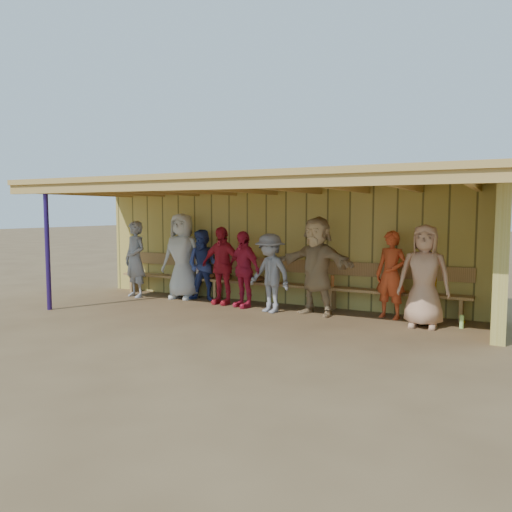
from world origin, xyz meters
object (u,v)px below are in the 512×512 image
at_px(player_a, 135,259).
at_px(player_e, 270,273).
at_px(player_d, 243,269).
at_px(player_f, 317,266).
at_px(player_b, 182,256).
at_px(player_c, 203,265).
at_px(player_h, 424,276).
at_px(bench, 273,278).
at_px(player_g, 391,275).
at_px(player_extra, 221,266).

bearing_deg(player_a, player_e, 13.73).
bearing_deg(player_d, player_f, 19.51).
distance_m(player_a, player_b, 1.09).
relative_size(player_c, player_e, 1.02).
xyz_separation_m(player_a, player_d, (2.69, 0.06, -0.09)).
relative_size(player_d, player_h, 0.90).
bearing_deg(bench, player_h, -13.62).
bearing_deg(player_f, player_g, 25.86).
relative_size(player_a, player_f, 0.93).
relative_size(player_d, bench, 0.20).
relative_size(player_e, bench, 0.20).
xyz_separation_m(player_a, player_h, (6.14, -0.12, 0.00)).
relative_size(player_f, player_extra, 1.14).
bearing_deg(player_b, player_e, -18.07).
bearing_deg(player_h, player_a, 176.65).
bearing_deg(player_e, player_b, -172.73).
bearing_deg(player_h, bench, 164.15).
height_order(player_f, player_h, player_f).
relative_size(player_b, player_g, 1.19).
height_order(player_g, bench, player_g).
height_order(player_h, bench, player_h).
xyz_separation_m(player_c, player_e, (1.79, -0.48, -0.01)).
bearing_deg(player_c, player_h, -14.84).
xyz_separation_m(player_c, player_f, (2.65, -0.30, 0.15)).
xyz_separation_m(player_e, player_f, (0.86, 0.18, 0.16)).
distance_m(player_c, bench, 1.54).
relative_size(player_g, player_h, 0.92).
bearing_deg(player_a, player_d, 17.70).
height_order(player_b, player_c, player_b).
relative_size(player_h, player_extra, 1.06).
height_order(player_a, player_h, same).
bearing_deg(player_b, player_a, -169.28).
relative_size(player_b, player_h, 1.10).
bearing_deg(player_e, player_h, 19.80).
bearing_deg(bench, player_a, -168.50).
relative_size(player_b, player_extra, 1.17).
distance_m(player_b, player_f, 3.22).
xyz_separation_m(player_g, bench, (-2.45, 0.31, -0.25)).
xyz_separation_m(player_b, player_extra, (1.10, -0.18, -0.14)).
bearing_deg(player_b, player_f, -11.84).
bearing_deg(player_g, player_b, -164.46).
relative_size(player_g, player_extra, 0.98).
bearing_deg(player_h, player_g, 142.58).
xyz_separation_m(player_b, player_g, (4.49, 0.00, -0.15)).
xyz_separation_m(player_d, bench, (0.39, 0.57, -0.23)).
height_order(player_c, player_d, player_d).
relative_size(player_c, player_g, 0.97).
bearing_deg(player_b, player_extra, -15.64).
xyz_separation_m(player_f, player_h, (1.91, -0.14, -0.06)).
relative_size(player_a, player_d, 1.12).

